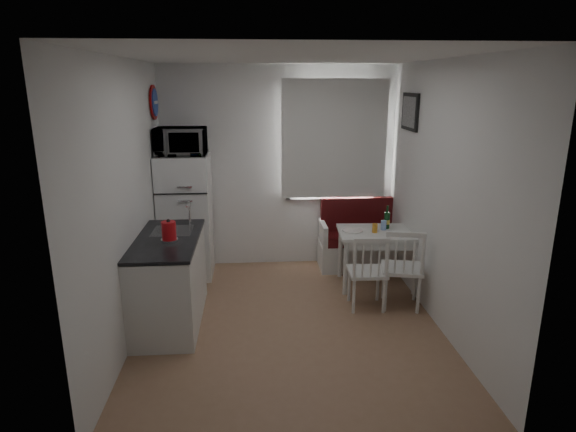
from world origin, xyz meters
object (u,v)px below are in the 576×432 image
at_px(kitchen_counter, 170,280).
at_px(chair_right, 405,261).
at_px(bench, 367,245).
at_px(kettle, 169,231).
at_px(wine_bottle, 387,217).
at_px(fridge, 186,216).
at_px(dining_table, 377,237).
at_px(chair_left, 369,265).
at_px(microwave, 181,141).

distance_m(kitchen_counter, chair_right, 2.45).
relative_size(bench, kettle, 5.82).
xyz_separation_m(kitchen_counter, bench, (2.35, 1.35, -0.15)).
bearing_deg(wine_bottle, kettle, -158.21).
bearing_deg(kettle, fridge, 91.26).
relative_size(dining_table, kettle, 4.37).
relative_size(chair_right, kettle, 2.30).
xyz_separation_m(bench, fridge, (-2.33, -0.11, 0.47)).
xyz_separation_m(kettle, wine_bottle, (2.40, 0.96, -0.18)).
bearing_deg(chair_left, chair_right, 1.02).
xyz_separation_m(bench, chair_right, (0.10, -1.28, 0.26)).
bearing_deg(fridge, kettle, -88.74).
height_order(dining_table, chair_right, chair_right).
distance_m(kitchen_counter, bench, 2.72).
distance_m(kitchen_counter, wine_bottle, 2.62).
bearing_deg(dining_table, chair_left, -107.21).
relative_size(dining_table, microwave, 1.61).
xyz_separation_m(kitchen_counter, chair_right, (2.45, 0.08, 0.10)).
relative_size(kitchen_counter, chair_left, 2.91).
bearing_deg(bench, chair_left, -102.53).
bearing_deg(dining_table, fridge, 171.26).
relative_size(kitchen_counter, chair_right, 2.64).
relative_size(dining_table, fridge, 0.62).
height_order(bench, chair_right, bench).
distance_m(chair_right, wine_bottle, 0.81).
distance_m(bench, microwave, 2.73).
relative_size(chair_right, wine_bottle, 1.78).
xyz_separation_m(chair_right, kettle, (-2.40, -0.20, 0.45)).
height_order(kitchen_counter, bench, kitchen_counter).
distance_m(kitchen_counter, microwave, 1.73).
distance_m(kettle, wine_bottle, 2.59).
bearing_deg(chair_left, bench, 79.40).
distance_m(bench, chair_right, 1.31).
xyz_separation_m(dining_table, microwave, (-2.30, 0.45, 1.10)).
bearing_deg(kettle, chair_right, 4.67).
relative_size(dining_table, chair_left, 2.10).
distance_m(microwave, wine_bottle, 2.61).
distance_m(chair_left, chair_right, 0.38).
bearing_deg(kitchen_counter, dining_table, 17.72).
relative_size(kettle, wine_bottle, 0.78).
height_order(bench, fridge, fridge).
xyz_separation_m(dining_table, fridge, (-2.30, 0.50, 0.16)).
distance_m(kitchen_counter, dining_table, 2.44).
relative_size(bench, chair_left, 2.79).
height_order(kettle, wine_bottle, kettle).
distance_m(bench, kettle, 2.82).
xyz_separation_m(chair_left, fridge, (-2.05, 1.16, 0.25)).
xyz_separation_m(chair_right, wine_bottle, (0.00, 0.76, 0.27)).
xyz_separation_m(bench, chair_left, (-0.28, -1.27, 0.22)).
height_order(bench, kettle, kettle).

